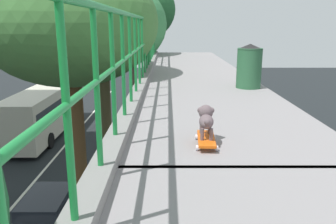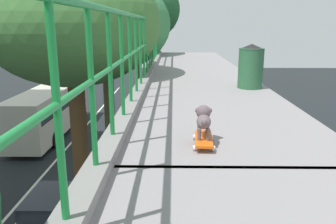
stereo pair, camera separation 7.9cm
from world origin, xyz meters
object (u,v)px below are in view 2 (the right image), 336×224
(litter_bin, at_px, (251,66))
(car_silver_fifth, at_px, (52,210))
(toy_skateboard, at_px, (204,139))
(small_dog, at_px, (204,118))
(city_bus, at_px, (50,108))

(litter_bin, bearing_deg, car_silver_fifth, 140.07)
(toy_skateboard, bearing_deg, litter_bin, 70.39)
(car_silver_fifth, height_order, small_dog, small_dog)
(small_dog, height_order, litter_bin, litter_bin)
(city_bus, relative_size, litter_bin, 12.50)
(car_silver_fifth, height_order, litter_bin, litter_bin)
(car_silver_fifth, relative_size, small_dog, 10.20)
(small_dog, bearing_deg, toy_skateboard, -91.86)
(car_silver_fifth, distance_m, litter_bin, 9.84)
(car_silver_fifth, height_order, toy_skateboard, toy_skateboard)
(city_bus, relative_size, small_dog, 24.73)
(car_silver_fifth, relative_size, toy_skateboard, 8.29)
(city_bus, distance_m, toy_skateboard, 21.97)
(car_silver_fifth, relative_size, litter_bin, 5.16)
(car_silver_fifth, xyz_separation_m, litter_bin, (5.98, -5.01, 6.00))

